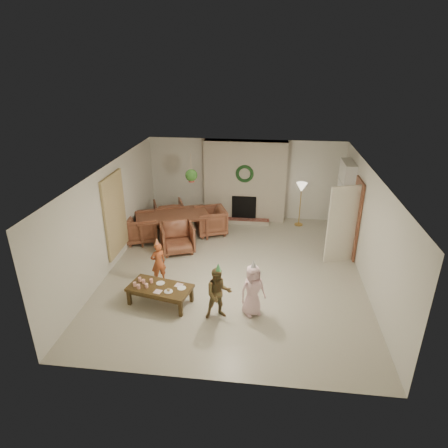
# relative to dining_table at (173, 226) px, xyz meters

# --- Properties ---
(floor) EXTENTS (7.00, 7.00, 0.00)m
(floor) POSITION_rel_dining_table_xyz_m (1.92, -1.66, -0.35)
(floor) COLOR #B7B29E
(floor) RESTS_ON ground
(ceiling) EXTENTS (7.00, 7.00, 0.00)m
(ceiling) POSITION_rel_dining_table_xyz_m (1.92, -1.66, 2.15)
(ceiling) COLOR white
(ceiling) RESTS_ON wall_back
(wall_back) EXTENTS (7.00, 0.00, 7.00)m
(wall_back) POSITION_rel_dining_table_xyz_m (1.92, 1.84, 0.90)
(wall_back) COLOR silver
(wall_back) RESTS_ON floor
(wall_front) EXTENTS (7.00, 0.00, 7.00)m
(wall_front) POSITION_rel_dining_table_xyz_m (1.92, -5.16, 0.90)
(wall_front) COLOR silver
(wall_front) RESTS_ON floor
(wall_left) EXTENTS (0.00, 7.00, 7.00)m
(wall_left) POSITION_rel_dining_table_xyz_m (-1.08, -1.66, 0.90)
(wall_left) COLOR silver
(wall_left) RESTS_ON floor
(wall_right) EXTENTS (0.00, 7.00, 7.00)m
(wall_right) POSITION_rel_dining_table_xyz_m (4.92, -1.66, 0.90)
(wall_right) COLOR silver
(wall_right) RESTS_ON floor
(fireplace_mass) EXTENTS (2.50, 0.40, 2.50)m
(fireplace_mass) POSITION_rel_dining_table_xyz_m (1.92, 1.64, 0.90)
(fireplace_mass) COLOR #541816
(fireplace_mass) RESTS_ON floor
(fireplace_hearth) EXTENTS (1.60, 0.30, 0.12)m
(fireplace_hearth) POSITION_rel_dining_table_xyz_m (1.92, 1.29, -0.29)
(fireplace_hearth) COLOR maroon
(fireplace_hearth) RESTS_ON floor
(fireplace_firebox) EXTENTS (0.75, 0.12, 0.75)m
(fireplace_firebox) POSITION_rel_dining_table_xyz_m (1.92, 1.46, 0.10)
(fireplace_firebox) COLOR black
(fireplace_firebox) RESTS_ON floor
(fireplace_wreath) EXTENTS (0.54, 0.10, 0.54)m
(fireplace_wreath) POSITION_rel_dining_table_xyz_m (1.92, 1.41, 1.20)
(fireplace_wreath) COLOR #153A19
(fireplace_wreath) RESTS_ON fireplace_mass
(floor_lamp_base) EXTENTS (0.25, 0.25, 0.03)m
(floor_lamp_base) POSITION_rel_dining_table_xyz_m (3.63, 1.34, -0.34)
(floor_lamp_base) COLOR gold
(floor_lamp_base) RESTS_ON floor
(floor_lamp_post) EXTENTS (0.03, 0.03, 1.22)m
(floor_lamp_post) POSITION_rel_dining_table_xyz_m (3.63, 1.34, 0.28)
(floor_lamp_post) COLOR gold
(floor_lamp_post) RESTS_ON floor
(floor_lamp_shade) EXTENTS (0.32, 0.32, 0.27)m
(floor_lamp_shade) POSITION_rel_dining_table_xyz_m (3.63, 1.34, 0.86)
(floor_lamp_shade) COLOR beige
(floor_lamp_shade) RESTS_ON floor_lamp_post
(bookshelf_carcass) EXTENTS (0.30, 1.00, 2.20)m
(bookshelf_carcass) POSITION_rel_dining_table_xyz_m (4.76, 0.64, 0.75)
(bookshelf_carcass) COLOR white
(bookshelf_carcass) RESTS_ON floor
(bookshelf_shelf_a) EXTENTS (0.30, 0.92, 0.03)m
(bookshelf_shelf_a) POSITION_rel_dining_table_xyz_m (4.74, 0.64, 0.10)
(bookshelf_shelf_a) COLOR white
(bookshelf_shelf_a) RESTS_ON bookshelf_carcass
(bookshelf_shelf_b) EXTENTS (0.30, 0.92, 0.03)m
(bookshelf_shelf_b) POSITION_rel_dining_table_xyz_m (4.74, 0.64, 0.50)
(bookshelf_shelf_b) COLOR white
(bookshelf_shelf_b) RESTS_ON bookshelf_carcass
(bookshelf_shelf_c) EXTENTS (0.30, 0.92, 0.03)m
(bookshelf_shelf_c) POSITION_rel_dining_table_xyz_m (4.74, 0.64, 0.90)
(bookshelf_shelf_c) COLOR white
(bookshelf_shelf_c) RESTS_ON bookshelf_carcass
(bookshelf_shelf_d) EXTENTS (0.30, 0.92, 0.03)m
(bookshelf_shelf_d) POSITION_rel_dining_table_xyz_m (4.74, 0.64, 1.30)
(bookshelf_shelf_d) COLOR white
(bookshelf_shelf_d) RESTS_ON bookshelf_carcass
(books_row_lower) EXTENTS (0.20, 0.40, 0.24)m
(books_row_lower) POSITION_rel_dining_table_xyz_m (4.72, 0.49, 0.24)
(books_row_lower) COLOR #96371B
(books_row_lower) RESTS_ON bookshelf_shelf_a
(books_row_mid) EXTENTS (0.20, 0.44, 0.24)m
(books_row_mid) POSITION_rel_dining_table_xyz_m (4.72, 0.69, 0.64)
(books_row_mid) COLOR #274A91
(books_row_mid) RESTS_ON bookshelf_shelf_b
(books_row_upper) EXTENTS (0.20, 0.36, 0.22)m
(books_row_upper) POSITION_rel_dining_table_xyz_m (4.72, 0.54, 1.03)
(books_row_upper) COLOR #A48A23
(books_row_upper) RESTS_ON bookshelf_shelf_c
(door_frame) EXTENTS (0.05, 0.86, 2.04)m
(door_frame) POSITION_rel_dining_table_xyz_m (4.88, -0.46, 0.67)
(door_frame) COLOR brown
(door_frame) RESTS_ON floor
(door_leaf) EXTENTS (0.77, 0.32, 2.00)m
(door_leaf) POSITION_rel_dining_table_xyz_m (4.50, -0.84, 0.65)
(door_leaf) COLOR beige
(door_leaf) RESTS_ON floor
(curtain_panel) EXTENTS (0.06, 1.20, 2.00)m
(curtain_panel) POSITION_rel_dining_table_xyz_m (-1.04, -1.46, 0.90)
(curtain_panel) COLOR beige
(curtain_panel) RESTS_ON wall_left
(dining_table) EXTENTS (2.28, 1.78, 0.71)m
(dining_table) POSITION_rel_dining_table_xyz_m (0.00, 0.00, 0.00)
(dining_table) COLOR brown
(dining_table) RESTS_ON floor
(dining_chair_near) EXTENTS (1.09, 1.10, 0.78)m
(dining_chair_near) POSITION_rel_dining_table_xyz_m (0.32, -0.82, 0.04)
(dining_chair_near) COLOR brown
(dining_chair_near) RESTS_ON floor
(dining_chair_far) EXTENTS (1.09, 1.10, 0.78)m
(dining_chair_far) POSITION_rel_dining_table_xyz_m (-0.32, 0.82, 0.04)
(dining_chair_far) COLOR brown
(dining_chair_far) RESTS_ON floor
(dining_chair_left) EXTENTS (1.10, 1.09, 0.78)m
(dining_chair_left) POSITION_rel_dining_table_xyz_m (-0.82, -0.32, 0.04)
(dining_chair_left) COLOR brown
(dining_chair_left) RESTS_ON floor
(dining_chair_right) EXTENTS (1.10, 1.09, 0.78)m
(dining_chair_right) POSITION_rel_dining_table_xyz_m (1.02, 0.41, 0.04)
(dining_chair_right) COLOR brown
(dining_chair_right) RESTS_ON floor
(hanging_plant_cord) EXTENTS (0.01, 0.01, 0.70)m
(hanging_plant_cord) POSITION_rel_dining_table_xyz_m (0.62, -0.16, 1.80)
(hanging_plant_cord) COLOR tan
(hanging_plant_cord) RESTS_ON ceiling
(hanging_plant_pot) EXTENTS (0.16, 0.16, 0.12)m
(hanging_plant_pot) POSITION_rel_dining_table_xyz_m (0.62, -0.16, 1.45)
(hanging_plant_pot) COLOR #953830
(hanging_plant_pot) RESTS_ON hanging_plant_cord
(hanging_plant_foliage) EXTENTS (0.32, 0.32, 0.32)m
(hanging_plant_foliage) POSITION_rel_dining_table_xyz_m (0.62, -0.16, 1.57)
(hanging_plant_foliage) COLOR #224E1A
(hanging_plant_foliage) RESTS_ON hanging_plant_pot
(coffee_table_top) EXTENTS (1.42, 0.92, 0.06)m
(coffee_table_top) POSITION_rel_dining_table_xyz_m (0.51, -3.18, 0.02)
(coffee_table_top) COLOR #4A3518
(coffee_table_top) RESTS_ON floor
(coffee_table_apron) EXTENTS (1.30, 0.80, 0.08)m
(coffee_table_apron) POSITION_rel_dining_table_xyz_m (0.51, -3.18, -0.05)
(coffee_table_apron) COLOR #4A3518
(coffee_table_apron) RESTS_ON floor
(coffee_leg_fl) EXTENTS (0.08, 0.08, 0.34)m
(coffee_leg_fl) POSITION_rel_dining_table_xyz_m (-0.13, -3.32, -0.18)
(coffee_leg_fl) COLOR #4A3518
(coffee_leg_fl) RESTS_ON floor
(coffee_leg_fr) EXTENTS (0.08, 0.08, 0.34)m
(coffee_leg_fr) POSITION_rel_dining_table_xyz_m (1.03, -3.57, -0.18)
(coffee_leg_fr) COLOR #4A3518
(coffee_leg_fr) RESTS_ON floor
(coffee_leg_bl) EXTENTS (0.08, 0.08, 0.34)m
(coffee_leg_bl) POSITION_rel_dining_table_xyz_m (-0.01, -2.80, -0.18)
(coffee_leg_bl) COLOR #4A3518
(coffee_leg_bl) RESTS_ON floor
(coffee_leg_br) EXTENTS (0.08, 0.08, 0.34)m
(coffee_leg_br) POSITION_rel_dining_table_xyz_m (1.15, -3.05, -0.18)
(coffee_leg_br) COLOR #4A3518
(coffee_leg_br) RESTS_ON floor
(cup_a) EXTENTS (0.08, 0.08, 0.09)m
(cup_a) POSITION_rel_dining_table_xyz_m (-0.01, -3.22, 0.09)
(cup_a) COLOR white
(cup_a) RESTS_ON coffee_table_top
(cup_b) EXTENTS (0.08, 0.08, 0.09)m
(cup_b) POSITION_rel_dining_table_xyz_m (0.03, -3.03, 0.09)
(cup_b) COLOR white
(cup_b) RESTS_ON coffee_table_top
(cup_c) EXTENTS (0.08, 0.08, 0.09)m
(cup_c) POSITION_rel_dining_table_xyz_m (0.09, -3.30, 0.09)
(cup_c) COLOR white
(cup_c) RESTS_ON coffee_table_top
(cup_d) EXTENTS (0.08, 0.08, 0.09)m
(cup_d) POSITION_rel_dining_table_xyz_m (0.14, -3.10, 0.09)
(cup_d) COLOR white
(cup_d) RESTS_ON coffee_table_top
(cup_e) EXTENTS (0.08, 0.08, 0.09)m
(cup_e) POSITION_rel_dining_table_xyz_m (0.25, -3.25, 0.09)
(cup_e) COLOR white
(cup_e) RESTS_ON coffee_table_top
(cup_f) EXTENTS (0.08, 0.08, 0.09)m
(cup_f) POSITION_rel_dining_table_xyz_m (0.29, -3.05, 0.09)
(cup_f) COLOR white
(cup_f) RESTS_ON coffee_table_top
(plate_a) EXTENTS (0.22, 0.22, 0.01)m
(plate_a) POSITION_rel_dining_table_xyz_m (0.49, -3.06, 0.05)
(plate_a) COLOR white
(plate_a) RESTS_ON coffee_table_top
(plate_b) EXTENTS (0.22, 0.22, 0.01)m
(plate_b) POSITION_rel_dining_table_xyz_m (0.73, -3.34, 0.05)
(plate_b) COLOR white
(plate_b) RESTS_ON coffee_table_top
(plate_c) EXTENTS (0.22, 0.22, 0.01)m
(plate_c) POSITION_rel_dining_table_xyz_m (0.97, -3.18, 0.05)
(plate_c) COLOR white
(plate_c) RESTS_ON coffee_table_top
(food_scoop) EXTENTS (0.08, 0.08, 0.07)m
(food_scoop) POSITION_rel_dining_table_xyz_m (0.73, -3.34, 0.09)
(food_scoop) COLOR tan
(food_scoop) RESTS_ON plate_b
(napkin_left) EXTENTS (0.18, 0.18, 0.01)m
(napkin_left) POSITION_rel_dining_table_xyz_m (0.52, -3.37, 0.05)
(napkin_left) COLOR #E1A6B8
(napkin_left) RESTS_ON coffee_table_top
(napkin_right) EXTENTS (0.18, 0.18, 0.01)m
(napkin_right) POSITION_rel_dining_table_xyz_m (0.89, -3.08, 0.05)
(napkin_right) COLOR #E1A6B8
(napkin_right) RESTS_ON coffee_table_top
(child_red) EXTENTS (0.42, 0.39, 0.97)m
(child_red) POSITION_rel_dining_table_xyz_m (0.25, -2.34, 0.13)
(child_red) COLOR #A54823
(child_red) RESTS_ON floor
(party_hat_red) EXTENTS (0.16, 0.16, 0.18)m
(party_hat_red) POSITION_rel_dining_table_xyz_m (0.25, -2.34, 0.66)
(party_hat_red) COLOR gold
(party_hat_red) RESTS_ON child_red
(child_plaid) EXTENTS (0.63, 0.55, 1.09)m
(child_plaid) POSITION_rel_dining_table_xyz_m (1.78, -3.50, 0.19)
(child_plaid) COLOR brown
(child_plaid) RESTS_ON floor
(party_hat_plaid) EXTENTS (0.14, 0.14, 0.18)m
(party_hat_plaid) POSITION_rel_dining_table_xyz_m (1.78, -3.50, 0.78)
(party_hat_plaid) COLOR #49AC5B
(party_hat_plaid) RESTS_ON child_plaid
(child_pink) EXTENTS (0.64, 0.57, 1.09)m
(child_pink) POSITION_rel_dining_table_xyz_m (2.44, -3.31, 0.19)
(child_pink) COLOR #FBC8D3
(child_pink) RESTS_ON floor
(party_hat_pink) EXTENTS (0.18, 0.18, 0.20)m
(party_hat_pink) POSITION_rel_dining_table_xyz_m (2.44, -3.31, 0.79)
(party_hat_pink) COLOR silver
(party_hat_pink) RESTS_ON child_pink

